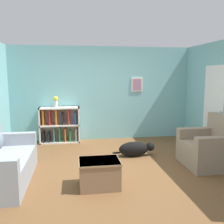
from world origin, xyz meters
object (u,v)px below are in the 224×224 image
object	(u,v)px
couch	(0,164)
recliner_chair	(209,148)
coffee_table	(99,173)
vase	(56,101)
dog	(135,149)
bookshelf	(60,125)

from	to	relation	value
couch	recliner_chair	distance (m)	3.96
coffee_table	vase	bearing A→B (deg)	106.67
dog	vase	distance (m)	2.51
recliner_chair	coffee_table	xyz separation A→B (m)	(-2.30, -0.63, -0.13)
dog	coffee_table	bearing A→B (deg)	-124.03
vase	coffee_table	bearing A→B (deg)	-73.33
couch	dog	xyz separation A→B (m)	(2.62, 1.00, -0.15)
recliner_chair	dog	bearing A→B (deg)	149.06
recliner_chair	coffee_table	world-z (taller)	recliner_chair
bookshelf	dog	size ratio (longest dim) A/B	1.09
vase	couch	bearing A→B (deg)	-108.20
recliner_chair	vase	world-z (taller)	vase
couch	coffee_table	size ratio (longest dim) A/B	2.69
dog	recliner_chair	bearing A→B (deg)	-30.94
couch	coffee_table	xyz separation A→B (m)	(1.66, -0.43, -0.08)
recliner_chair	dog	world-z (taller)	recliner_chair
couch	dog	distance (m)	2.81
couch	coffee_table	world-z (taller)	couch
recliner_chair	dog	distance (m)	1.57
coffee_table	couch	bearing A→B (deg)	165.48
bookshelf	dog	bearing A→B (deg)	-40.00
couch	recliner_chair	bearing A→B (deg)	2.85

